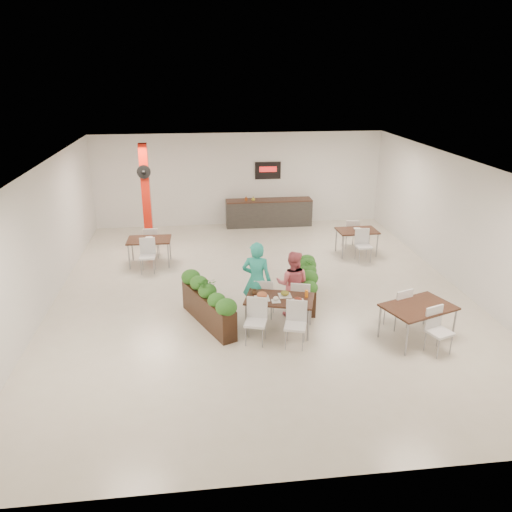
{
  "coord_description": "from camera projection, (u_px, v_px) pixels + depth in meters",
  "views": [
    {
      "loc": [
        -1.47,
        -11.13,
        5.23
      ],
      "look_at": [
        -0.17,
        -0.26,
        1.1
      ],
      "focal_mm": 35.0,
      "sensor_mm": 36.0,
      "label": 1
    }
  ],
  "objects": [
    {
      "name": "ground",
      "position": [
        261.0,
        294.0,
        12.36
      ],
      "size": [
        12.0,
        12.0,
        0.0
      ],
      "primitive_type": "plane",
      "color": "beige",
      "rests_on": "ground"
    },
    {
      "name": "room_shell",
      "position": [
        262.0,
        216.0,
        11.65
      ],
      "size": [
        10.1,
        12.1,
        3.22
      ],
      "color": "white",
      "rests_on": "ground"
    },
    {
      "name": "red_column",
      "position": [
        146.0,
        196.0,
        14.96
      ],
      "size": [
        0.4,
        0.41,
        3.2
      ],
      "color": "red",
      "rests_on": "ground"
    },
    {
      "name": "service_counter",
      "position": [
        269.0,
        212.0,
        17.55
      ],
      "size": [
        3.0,
        0.64,
        2.2
      ],
      "color": "#2B2826",
      "rests_on": "ground"
    },
    {
      "name": "main_table",
      "position": [
        279.0,
        303.0,
        10.42
      ],
      "size": [
        1.64,
        1.9,
        0.92
      ],
      "rotation": [
        0.0,
        0.0,
        -0.29
      ],
      "color": "black",
      "rests_on": "ground"
    },
    {
      "name": "diner_man",
      "position": [
        257.0,
        280.0,
        10.89
      ],
      "size": [
        0.74,
        0.59,
        1.78
      ],
      "primitive_type": "imported",
      "rotation": [
        0.0,
        0.0,
        2.85
      ],
      "color": "#29B3A0",
      "rests_on": "ground"
    },
    {
      "name": "diner_woman",
      "position": [
        292.0,
        284.0,
        11.02
      ],
      "size": [
        0.88,
        0.77,
        1.53
      ],
      "primitive_type": "imported",
      "rotation": [
        0.0,
        0.0,
        2.85
      ],
      "color": "#E66673",
      "rests_on": "ground"
    },
    {
      "name": "planter_left",
      "position": [
        208.0,
        302.0,
        10.72
      ],
      "size": [
        1.13,
        1.97,
        1.1
      ],
      "rotation": [
        0.0,
        0.0,
        2.0
      ],
      "color": "black",
      "rests_on": "ground"
    },
    {
      "name": "planter_right",
      "position": [
        308.0,
        281.0,
        11.84
      ],
      "size": [
        0.68,
        1.92,
        1.02
      ],
      "rotation": [
        0.0,
        0.0,
        1.39
      ],
      "color": "black",
      "rests_on": "ground"
    },
    {
      "name": "side_table_a",
      "position": [
        149.0,
        243.0,
        14.0
      ],
      "size": [
        1.22,
        1.63,
        0.92
      ],
      "rotation": [
        0.0,
        0.0,
        -0.02
      ],
      "color": "black",
      "rests_on": "ground"
    },
    {
      "name": "side_table_b",
      "position": [
        357.0,
        234.0,
        14.78
      ],
      "size": [
        1.19,
        1.63,
        0.92
      ],
      "rotation": [
        0.0,
        0.0,
        0.03
      ],
      "color": "black",
      "rests_on": "ground"
    },
    {
      "name": "side_table_c",
      "position": [
        418.0,
        311.0,
        10.07
      ],
      "size": [
        1.61,
        1.67,
        0.92
      ],
      "rotation": [
        0.0,
        0.0,
        0.35
      ],
      "color": "black",
      "rests_on": "ground"
    }
  ]
}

